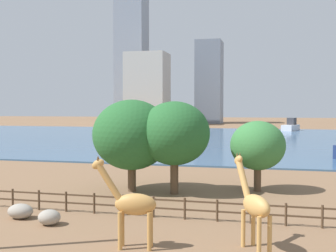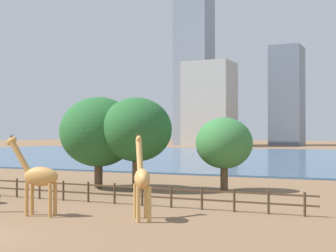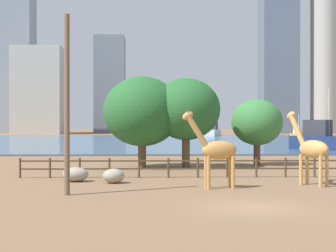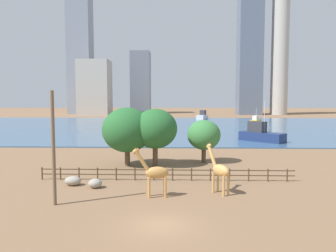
{
  "view_description": "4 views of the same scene",
  "coord_description": "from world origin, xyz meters",
  "px_view_note": "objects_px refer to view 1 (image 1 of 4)",
  "views": [
    {
      "loc": [
        5.6,
        -12.39,
        6.68
      ],
      "look_at": [
        -3.6,
        24.86,
        5.0
      ],
      "focal_mm": 45.0,
      "sensor_mm": 36.0,
      "label": 1
    },
    {
      "loc": [
        17.06,
        -15.82,
        4.44
      ],
      "look_at": [
        0.09,
        21.14,
        4.99
      ],
      "focal_mm": 55.0,
      "sensor_mm": 36.0,
      "label": 2
    },
    {
      "loc": [
        -4.2,
        -21.84,
        3.62
      ],
      "look_at": [
        -2.98,
        24.51,
        3.33
      ],
      "focal_mm": 55.0,
      "sensor_mm": 36.0,
      "label": 3
    },
    {
      "loc": [
        1.2,
        -21.08,
        8.4
      ],
      "look_at": [
        -0.25,
        24.08,
        4.63
      ],
      "focal_mm": 35.0,
      "sensor_mm": 36.0,
      "label": 4
    }
  ],
  "objects_px": {
    "giraffe_tall": "(132,204)",
    "giraffe_companion": "(254,205)",
    "tree_right_tall": "(258,146)",
    "boulder_near_fence": "(49,217)",
    "tree_left_large": "(132,135)",
    "boulder_by_pole": "(20,211)",
    "tree_center_broad": "(174,134)",
    "boat_ferry": "(291,126)"
  },
  "relations": [
    {
      "from": "giraffe_companion",
      "to": "tree_left_large",
      "type": "relative_size",
      "value": 0.61
    },
    {
      "from": "tree_center_broad",
      "to": "giraffe_tall",
      "type": "bearing_deg",
      "value": -86.06
    },
    {
      "from": "giraffe_tall",
      "to": "boulder_by_pole",
      "type": "relative_size",
      "value": 2.79
    },
    {
      "from": "boat_ferry",
      "to": "tree_center_broad",
      "type": "bearing_deg",
      "value": 11.14
    },
    {
      "from": "tree_left_large",
      "to": "tree_right_tall",
      "type": "height_order",
      "value": "tree_left_large"
    },
    {
      "from": "boulder_near_fence",
      "to": "boulder_by_pole",
      "type": "distance_m",
      "value": 2.54
    },
    {
      "from": "giraffe_tall",
      "to": "tree_right_tall",
      "type": "height_order",
      "value": "tree_right_tall"
    },
    {
      "from": "boulder_near_fence",
      "to": "tree_left_large",
      "type": "bearing_deg",
      "value": 81.99
    },
    {
      "from": "boat_ferry",
      "to": "boulder_by_pole",
      "type": "bearing_deg",
      "value": 7.8
    },
    {
      "from": "giraffe_tall",
      "to": "boat_ferry",
      "type": "height_order",
      "value": "giraffe_tall"
    },
    {
      "from": "giraffe_companion",
      "to": "boulder_by_pole",
      "type": "distance_m",
      "value": 14.17
    },
    {
      "from": "giraffe_tall",
      "to": "tree_center_broad",
      "type": "distance_m",
      "value": 13.11
    },
    {
      "from": "boulder_near_fence",
      "to": "boulder_by_pole",
      "type": "xyz_separation_m",
      "value": [
        -2.4,
        0.83,
        0.01
      ]
    },
    {
      "from": "tree_right_tall",
      "to": "boat_ferry",
      "type": "bearing_deg",
      "value": 85.96
    },
    {
      "from": "tree_right_tall",
      "to": "boat_ferry",
      "type": "height_order",
      "value": "tree_right_tall"
    },
    {
      "from": "giraffe_companion",
      "to": "tree_right_tall",
      "type": "distance_m",
      "value": 14.27
    },
    {
      "from": "tree_right_tall",
      "to": "tree_center_broad",
      "type": "bearing_deg",
      "value": -157.53
    },
    {
      "from": "tree_right_tall",
      "to": "boat_ferry",
      "type": "relative_size",
      "value": 0.65
    },
    {
      "from": "boulder_near_fence",
      "to": "tree_right_tall",
      "type": "bearing_deg",
      "value": 48.75
    },
    {
      "from": "boulder_by_pole",
      "to": "tree_left_large",
      "type": "distance_m",
      "value": 11.01
    },
    {
      "from": "boulder_near_fence",
      "to": "boulder_by_pole",
      "type": "bearing_deg",
      "value": 160.95
    },
    {
      "from": "giraffe_tall",
      "to": "boulder_by_pole",
      "type": "xyz_separation_m",
      "value": [
        -8.24,
        3.47,
        -1.66
      ]
    },
    {
      "from": "boulder_by_pole",
      "to": "tree_center_broad",
      "type": "bearing_deg",
      "value": 51.81
    },
    {
      "from": "boulder_near_fence",
      "to": "tree_center_broad",
      "type": "bearing_deg",
      "value": 64.03
    },
    {
      "from": "tree_right_tall",
      "to": "boulder_near_fence",
      "type": "bearing_deg",
      "value": -131.25
    },
    {
      "from": "giraffe_companion",
      "to": "tree_right_tall",
      "type": "bearing_deg",
      "value": -32.94
    },
    {
      "from": "giraffe_tall",
      "to": "boulder_near_fence",
      "type": "relative_size",
      "value": 3.4
    },
    {
      "from": "giraffe_tall",
      "to": "boat_ferry",
      "type": "relative_size",
      "value": 0.5
    },
    {
      "from": "boulder_by_pole",
      "to": "boat_ferry",
      "type": "distance_m",
      "value": 103.5
    },
    {
      "from": "boulder_near_fence",
      "to": "tree_right_tall",
      "type": "distance_m",
      "value": 17.27
    },
    {
      "from": "giraffe_tall",
      "to": "tree_center_broad",
      "type": "relative_size",
      "value": 0.61
    },
    {
      "from": "giraffe_tall",
      "to": "boulder_near_fence",
      "type": "height_order",
      "value": "giraffe_tall"
    },
    {
      "from": "giraffe_tall",
      "to": "giraffe_companion",
      "type": "relative_size",
      "value": 0.99
    },
    {
      "from": "tree_center_broad",
      "to": "tree_right_tall",
      "type": "relative_size",
      "value": 1.27
    },
    {
      "from": "tree_left_large",
      "to": "tree_center_broad",
      "type": "height_order",
      "value": "tree_left_large"
    },
    {
      "from": "giraffe_tall",
      "to": "giraffe_companion",
      "type": "distance_m",
      "value": 5.78
    },
    {
      "from": "giraffe_tall",
      "to": "boulder_by_pole",
      "type": "height_order",
      "value": "giraffe_tall"
    },
    {
      "from": "tree_left_large",
      "to": "tree_right_tall",
      "type": "relative_size",
      "value": 1.3
    },
    {
      "from": "giraffe_companion",
      "to": "tree_right_tall",
      "type": "relative_size",
      "value": 0.79
    },
    {
      "from": "tree_right_tall",
      "to": "tree_left_large",
      "type": "bearing_deg",
      "value": -165.89
    },
    {
      "from": "giraffe_tall",
      "to": "tree_left_large",
      "type": "distance_m",
      "value": 13.89
    },
    {
      "from": "tree_left_large",
      "to": "tree_right_tall",
      "type": "bearing_deg",
      "value": 14.11
    }
  ]
}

